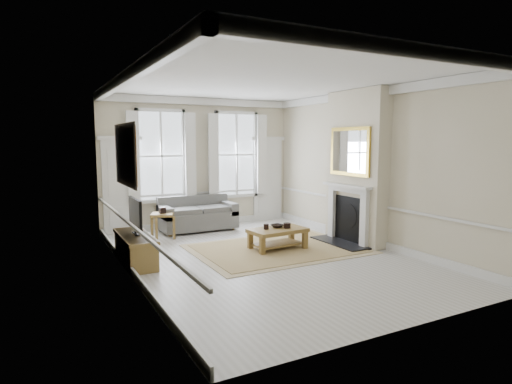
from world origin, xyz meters
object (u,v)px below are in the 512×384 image
sofa (197,216)px  tv_stand (135,249)px  side_table (163,218)px  coffee_table (278,232)px

sofa → tv_stand: size_ratio=1.24×
side_table → coffee_table: side_table is taller
coffee_table → tv_stand: 2.91m
coffee_table → side_table: bearing=126.7°
side_table → tv_stand: 2.06m
tv_stand → sofa: bearing=48.2°
sofa → coffee_table: sofa is taller
sofa → side_table: size_ratio=2.91×
sofa → tv_stand: bearing=-131.8°
coffee_table → tv_stand: (-2.89, 0.35, -0.09)m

